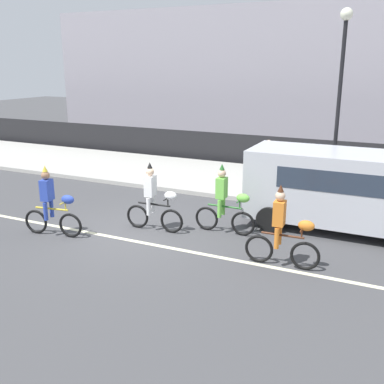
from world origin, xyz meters
TOP-DOWN VIEW (x-y plane):
  - ground_plane at (0.00, 0.00)m, footprint 80.00×80.00m
  - road_centre_line at (0.00, -0.50)m, footprint 36.00×0.14m
  - sidewalk_curb at (0.00, 6.50)m, footprint 60.00×5.00m
  - fence_line at (0.00, 9.40)m, footprint 40.00×0.08m
  - building_backdrop at (-0.01, 18.00)m, footprint 28.00×8.00m
  - parade_cyclist_cobalt at (-1.88, -1.06)m, footprint 1.71×0.52m
  - parade_cyclist_zebra at (0.39, 0.44)m, footprint 1.72×0.50m
  - parade_cyclist_lime at (2.21, 1.08)m, footprint 1.72×0.50m
  - parade_cyclist_orange at (4.15, -0.33)m, footprint 1.72×0.50m
  - parked_van_silver at (5.04, 2.70)m, footprint 5.00×2.22m
  - street_lamp_post at (4.45, 4.68)m, footprint 0.36×0.36m
  - pedestrian_onlooker at (1.91, 6.25)m, footprint 0.32×0.20m

SIDE VIEW (x-z plane):
  - ground_plane at x=0.00m, z-range 0.00..0.00m
  - road_centre_line at x=0.00m, z-range 0.00..0.01m
  - sidewalk_curb at x=0.00m, z-range 0.00..0.15m
  - fence_line at x=0.00m, z-range 0.00..1.40m
  - parade_cyclist_cobalt at x=-1.88m, z-range -0.12..1.80m
  - parade_cyclist_zebra at x=0.39m, z-range -0.12..1.80m
  - parade_cyclist_lime at x=2.21m, z-range -0.12..1.80m
  - parade_cyclist_orange at x=4.15m, z-range -0.12..1.80m
  - pedestrian_onlooker at x=1.91m, z-range 0.20..1.82m
  - parked_van_silver at x=5.04m, z-range 0.19..2.37m
  - building_backdrop at x=-0.01m, z-range 0.00..7.49m
  - street_lamp_post at x=4.45m, z-range 1.06..6.92m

